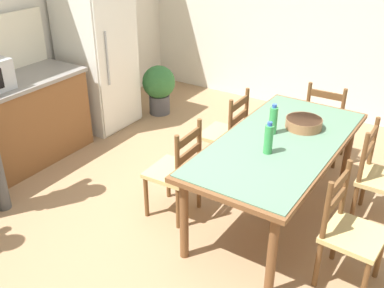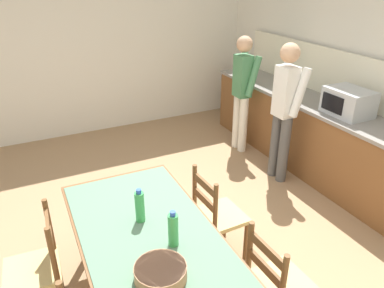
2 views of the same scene
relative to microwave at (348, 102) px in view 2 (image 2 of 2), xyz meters
name	(u,v)px [view 2 (image 2 of 2)]	position (x,y,z in m)	size (l,w,h in m)	color
ground_plane	(179,246)	(0.19, -2.21, -1.08)	(8.32, 8.32, 0.00)	#9E7A56
wall_left	(89,40)	(-3.07, -2.21, 0.37)	(0.12, 5.20, 2.90)	silver
kitchen_counter	(305,131)	(-0.63, 0.02, -0.61)	(3.44, 0.66, 0.93)	brown
counter_splashback	(331,73)	(-0.63, 0.33, 0.15)	(3.40, 0.03, 0.60)	#EFE8CB
microwave	(348,102)	(0.00, 0.00, 0.00)	(0.50, 0.39, 0.30)	#B2B7BC
dining_table	(153,249)	(0.87, -2.71, -0.39)	(2.00, 0.97, 0.77)	brown
bottle_near_centre	(140,206)	(0.63, -2.70, -0.19)	(0.07, 0.07, 0.27)	green
bottle_off_centre	(173,230)	(0.98, -2.59, -0.19)	(0.07, 0.07, 0.27)	green
serving_bowl	(160,272)	(1.22, -2.78, -0.26)	(0.32, 0.32, 0.09)	#9E6642
chair_side_far_left	(217,216)	(0.44, -1.94, -0.64)	(0.43, 0.41, 0.91)	brown
chair_side_near_left	(37,269)	(0.42, -3.46, -0.64)	(0.45, 0.43, 0.91)	brown
chair_side_far_right	(278,285)	(1.33, -1.95, -0.64)	(0.43, 0.41, 0.91)	brown
person_at_sink	(242,89)	(-1.39, -0.50, -0.16)	(0.41, 0.29, 1.65)	silver
person_at_counter	(285,107)	(-0.46, -0.52, -0.12)	(0.43, 0.30, 1.71)	#4C4C4C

